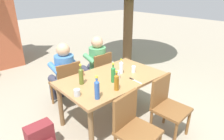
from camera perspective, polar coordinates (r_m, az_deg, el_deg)
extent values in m
plane|color=gray|center=(3.35, 0.00, -13.72)|extent=(24.00, 24.00, 0.00)
cube|color=#A37547|center=(2.98, 0.00, -2.48)|extent=(1.56, 0.94, 0.04)
cylinder|color=brown|center=(2.55, -6.09, -17.46)|extent=(0.07, 0.07, 0.70)
cylinder|color=brown|center=(3.40, 13.35, -6.78)|extent=(0.07, 0.07, 0.70)
cylinder|color=brown|center=(3.10, -14.77, -10.04)|extent=(0.07, 0.07, 0.70)
cylinder|color=brown|center=(3.83, 3.87, -2.64)|extent=(0.07, 0.07, 0.70)
cube|color=brown|center=(3.90, -4.54, -0.91)|extent=(0.46, 0.46, 0.04)
cube|color=brown|center=(3.67, -2.60, 1.48)|extent=(0.42, 0.06, 0.42)
cylinder|color=brown|center=(4.23, -4.19, -2.22)|extent=(0.04, 0.04, 0.41)
cylinder|color=brown|center=(4.02, -8.27, -3.84)|extent=(0.04, 0.04, 0.41)
cylinder|color=brown|center=(3.98, -0.57, -3.87)|extent=(0.04, 0.04, 0.41)
cylinder|color=brown|center=(3.76, -4.72, -5.71)|extent=(0.04, 0.04, 0.41)
cube|color=brown|center=(3.56, -13.49, -3.94)|extent=(0.47, 0.47, 0.04)
cube|color=brown|center=(3.30, -12.34, -1.63)|extent=(0.42, 0.07, 0.42)
cylinder|color=brown|center=(3.89, -11.89, -5.13)|extent=(0.04, 0.04, 0.41)
cylinder|color=brown|center=(3.76, -17.06, -6.72)|extent=(0.04, 0.04, 0.41)
cylinder|color=brown|center=(3.59, -9.09, -7.43)|extent=(0.04, 0.04, 0.41)
cylinder|color=brown|center=(3.45, -14.62, -9.27)|extent=(0.04, 0.04, 0.41)
cube|color=brown|center=(2.90, 16.92, -11.00)|extent=(0.46, 0.46, 0.04)
cube|color=brown|center=(2.86, 13.95, -5.75)|extent=(0.42, 0.06, 0.42)
cylinder|color=brown|center=(2.83, 17.93, -17.80)|extent=(0.04, 0.04, 0.41)
cylinder|color=brown|center=(3.11, 21.31, -14.13)|extent=(0.04, 0.04, 0.41)
cylinder|color=brown|center=(2.96, 11.27, -14.88)|extent=(0.04, 0.04, 0.41)
cylinder|color=brown|center=(3.24, 15.13, -11.69)|extent=(0.04, 0.04, 0.41)
cube|color=brown|center=(2.43, 7.66, -17.66)|extent=(0.49, 0.49, 0.04)
cube|color=brown|center=(2.38, 3.90, -11.47)|extent=(0.42, 0.09, 0.42)
cylinder|color=brown|center=(2.77, 6.35, -17.61)|extent=(0.04, 0.04, 0.41)
cylinder|color=#4C935B|center=(3.76, -4.20, 2.77)|extent=(0.32, 0.32, 0.52)
sphere|color=tan|center=(3.65, -4.36, 8.07)|extent=(0.22, 0.22, 0.22)
cylinder|color=#383847|center=(4.05, -4.84, 0.34)|extent=(0.14, 0.40, 0.14)
cylinder|color=#383847|center=(4.29, -6.37, -1.68)|extent=(0.11, 0.11, 0.45)
cylinder|color=#4C935B|center=(3.84, -2.01, 4.52)|extent=(0.09, 0.31, 0.16)
cylinder|color=#383847|center=(3.95, -6.91, -0.34)|extent=(0.14, 0.40, 0.14)
cylinder|color=#383847|center=(4.20, -8.36, -2.36)|extent=(0.11, 0.11, 0.45)
cylinder|color=#4C935B|center=(3.62, -6.59, 3.23)|extent=(0.09, 0.31, 0.16)
cylinder|color=#3D70B2|center=(3.40, -13.51, -0.02)|extent=(0.32, 0.32, 0.52)
sphere|color=tan|center=(3.28, -14.08, 5.75)|extent=(0.22, 0.22, 0.22)
cylinder|color=#383847|center=(3.71, -13.46, -2.46)|extent=(0.14, 0.40, 0.14)
cylinder|color=#383847|center=(3.97, -14.59, -4.46)|extent=(0.11, 0.11, 0.45)
cylinder|color=#3D70B2|center=(3.46, -10.91, 1.99)|extent=(0.09, 0.31, 0.16)
cylinder|color=#383847|center=(3.64, -15.92, -3.25)|extent=(0.14, 0.40, 0.14)
cylinder|color=#383847|center=(3.90, -16.91, -5.23)|extent=(0.11, 0.11, 0.45)
cylinder|color=#3D70B2|center=(3.30, -16.48, 0.37)|extent=(0.09, 0.31, 0.16)
cylinder|color=#566623|center=(2.76, -8.98, -2.03)|extent=(0.06, 0.06, 0.22)
cone|color=#566623|center=(2.71, -9.14, 0.33)|extent=(0.06, 0.06, 0.03)
cylinder|color=#566623|center=(2.69, -9.18, 0.92)|extent=(0.03, 0.03, 0.03)
cylinder|color=yellow|center=(2.68, -9.22, 1.46)|extent=(0.03, 0.03, 0.02)
cylinder|color=white|center=(3.07, 2.69, 0.53)|extent=(0.06, 0.06, 0.17)
cone|color=white|center=(3.04, 2.72, 2.26)|extent=(0.06, 0.06, 0.02)
cylinder|color=white|center=(3.03, 2.73, 2.68)|extent=(0.03, 0.03, 0.02)
cylinder|color=yellow|center=(3.02, 2.74, 3.07)|extent=(0.03, 0.03, 0.02)
cylinder|color=#996019|center=(2.57, 1.33, -3.84)|extent=(0.06, 0.06, 0.20)
cone|color=#996019|center=(2.52, 1.35, -1.54)|extent=(0.06, 0.06, 0.03)
cylinder|color=#996019|center=(2.51, 1.35, -0.96)|extent=(0.03, 0.03, 0.03)
cylinder|color=yellow|center=(2.50, 1.36, -0.44)|extent=(0.03, 0.03, 0.02)
cylinder|color=#2D56A3|center=(2.38, -4.39, -6.01)|extent=(0.06, 0.06, 0.22)
cone|color=#2D56A3|center=(2.32, -4.49, -3.29)|extent=(0.06, 0.06, 0.03)
cylinder|color=#2D56A3|center=(2.31, -4.51, -2.61)|extent=(0.03, 0.03, 0.03)
cylinder|color=yellow|center=(2.29, -4.53, -1.99)|extent=(0.03, 0.03, 0.02)
cylinder|color=#287A38|center=(2.78, 0.33, -1.54)|extent=(0.06, 0.06, 0.21)
cone|color=#287A38|center=(2.74, 0.34, 0.72)|extent=(0.06, 0.06, 0.03)
cylinder|color=#287A38|center=(2.72, 0.34, 1.29)|extent=(0.03, 0.03, 0.03)
cylinder|color=yellow|center=(2.72, 0.34, 1.80)|extent=(0.03, 0.03, 0.02)
cylinder|color=#B2B7BC|center=(2.50, -10.16, -6.51)|extent=(0.08, 0.08, 0.09)
cylinder|color=white|center=(3.14, 6.30, 0.21)|extent=(0.07, 0.07, 0.11)
cylinder|color=silver|center=(2.92, 1.54, -1.38)|extent=(0.08, 0.08, 0.11)
cylinder|color=#BC6B47|center=(3.04, -8.89, -0.84)|extent=(0.07, 0.07, 0.09)
cube|color=silver|center=(2.85, 7.28, -3.34)|extent=(0.03, 0.18, 0.01)
cube|color=black|center=(2.92, 5.73, -2.56)|extent=(0.02, 0.08, 0.01)
cube|color=maroon|center=(2.83, -20.18, -18.15)|extent=(0.33, 0.19, 0.41)
cylinder|color=brown|center=(5.24, 4.73, 13.64)|extent=(0.25, 0.25, 2.32)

